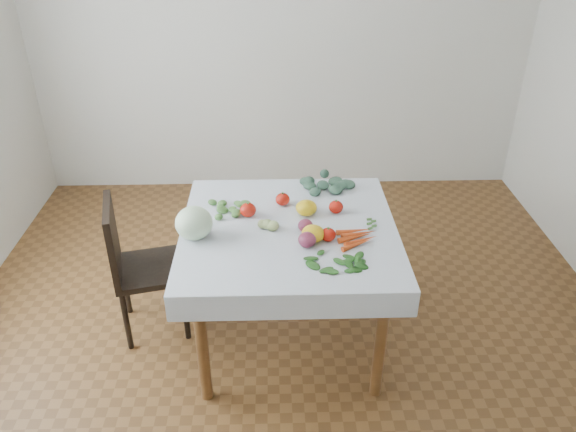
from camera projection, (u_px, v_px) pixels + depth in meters
name	position (u px, v px, depth m)	size (l,w,h in m)	color
ground	(289.00, 336.00, 3.32)	(4.00, 4.00, 0.00)	brown
back_wall	(281.00, 28.00, 4.36)	(4.00, 0.04, 2.70)	silver
table	(289.00, 244.00, 2.99)	(1.00, 1.00, 0.75)	brown
tablecloth	(289.00, 228.00, 2.94)	(1.12, 1.12, 0.01)	white
chair	(134.00, 260.00, 3.15)	(0.46, 0.46, 0.85)	black
cabbage	(194.00, 223.00, 2.81)	(0.19, 0.19, 0.17)	beige
tomato_a	(248.00, 210.00, 3.02)	(0.09, 0.09, 0.08)	#B0160B
tomato_b	(283.00, 199.00, 3.13)	(0.08, 0.08, 0.07)	#B0160B
tomato_c	(328.00, 235.00, 2.81)	(0.08, 0.08, 0.07)	#B0160B
tomato_d	(336.00, 207.00, 3.05)	(0.08, 0.08, 0.07)	#B0160B
heirloom_back	(306.00, 208.00, 3.03)	(0.12, 0.12, 0.08)	yellow
heirloom_front	(313.00, 234.00, 2.81)	(0.12, 0.12, 0.08)	yellow
onion_a	(305.00, 226.00, 2.89)	(0.08, 0.08, 0.07)	#551832
onion_b	(307.00, 240.00, 2.76)	(0.09, 0.09, 0.08)	#551832
tomatillo_cluster	(275.00, 227.00, 2.89)	(0.10, 0.13, 0.05)	#B1C773
carrot_bunch	(358.00, 237.00, 2.83)	(0.19, 0.21, 0.03)	#D34B17
kale_bunch	(331.00, 182.00, 3.34)	(0.31, 0.30, 0.04)	#355740
basil_bunch	(337.00, 258.00, 2.68)	(0.28, 0.23, 0.01)	#1D591C
dill_bunch	(230.00, 209.00, 3.08)	(0.21, 0.21, 0.02)	#53873E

